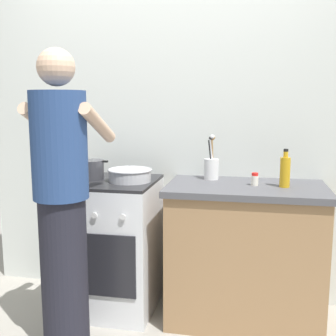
# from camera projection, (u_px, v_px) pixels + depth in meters

# --- Properties ---
(ground) EXTENTS (6.00, 6.00, 0.00)m
(ground) POSITION_uv_depth(u_px,v_px,m) (157.00, 321.00, 2.72)
(ground) COLOR gray
(back_wall) EXTENTS (3.20, 0.10, 2.50)m
(back_wall) POSITION_uv_depth(u_px,v_px,m) (199.00, 126.00, 2.97)
(back_wall) COLOR silver
(back_wall) RESTS_ON ground
(countertop) EXTENTS (1.00, 0.60, 0.90)m
(countertop) POSITION_uv_depth(u_px,v_px,m) (244.00, 253.00, 2.68)
(countertop) COLOR #99724C
(countertop) RESTS_ON ground
(stove_range) EXTENTS (0.60, 0.62, 0.90)m
(stove_range) POSITION_uv_depth(u_px,v_px,m) (112.00, 244.00, 2.86)
(stove_range) COLOR silver
(stove_range) RESTS_ON ground
(pot) EXTENTS (0.24, 0.17, 0.13)m
(pot) POSITION_uv_depth(u_px,v_px,m) (91.00, 170.00, 2.81)
(pot) COLOR #38383D
(pot) RESTS_ON stove_range
(mixing_bowl) EXTENTS (0.29, 0.29, 0.08)m
(mixing_bowl) POSITION_uv_depth(u_px,v_px,m) (130.00, 174.00, 2.74)
(mixing_bowl) COLOR #B7B7BC
(mixing_bowl) RESTS_ON stove_range
(utensil_crock) EXTENTS (0.10, 0.10, 0.31)m
(utensil_crock) POSITION_uv_depth(u_px,v_px,m) (211.00, 166.00, 2.81)
(utensil_crock) COLOR silver
(utensil_crock) RESTS_ON countertop
(spice_bottle) EXTENTS (0.04, 0.04, 0.08)m
(spice_bottle) POSITION_uv_depth(u_px,v_px,m) (255.00, 179.00, 2.60)
(spice_bottle) COLOR silver
(spice_bottle) RESTS_ON countertop
(oil_bottle) EXTENTS (0.06, 0.06, 0.24)m
(oil_bottle) POSITION_uv_depth(u_px,v_px,m) (285.00, 171.00, 2.54)
(oil_bottle) COLOR gold
(oil_bottle) RESTS_ON countertop
(person) EXTENTS (0.41, 0.50, 1.70)m
(person) POSITION_uv_depth(u_px,v_px,m) (62.00, 205.00, 2.27)
(person) COLOR black
(person) RESTS_ON ground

